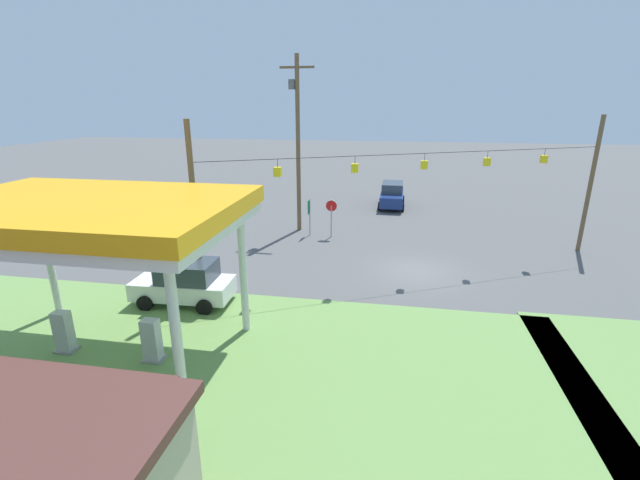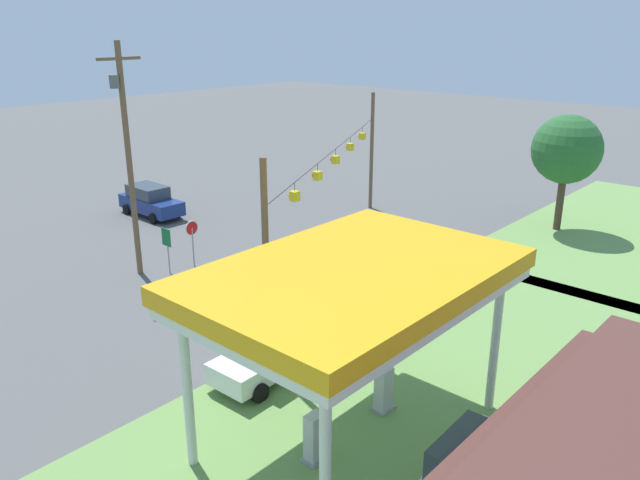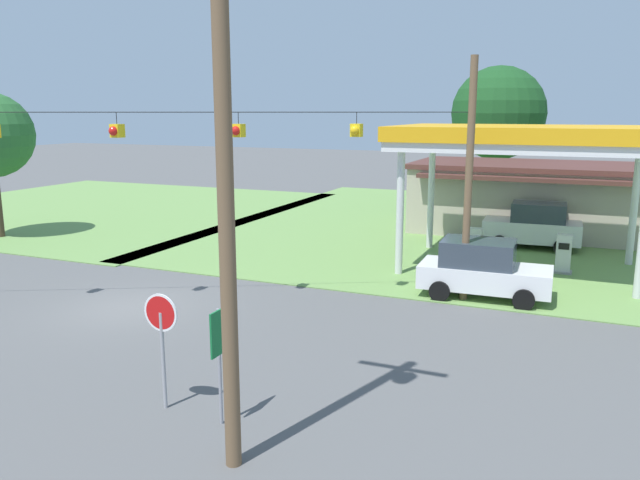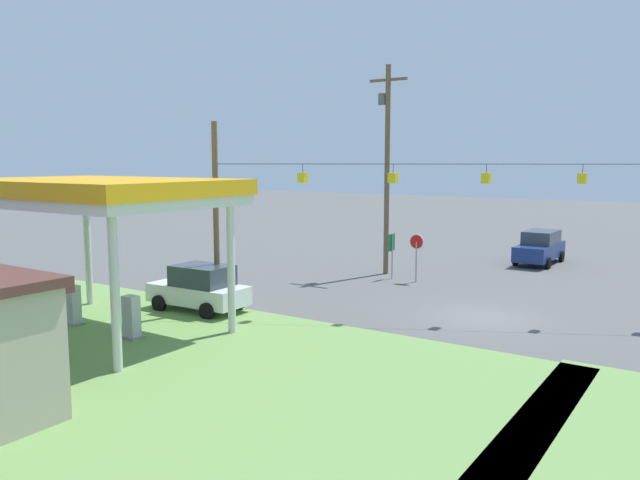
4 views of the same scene
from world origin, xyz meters
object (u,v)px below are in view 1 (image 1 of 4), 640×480
(fuel_pump_near, at_px, (152,342))
(car_at_pumps_front, at_px, (185,282))
(car_on_crossroad, at_px, (392,195))
(utility_pole_main, at_px, (297,137))
(route_sign, at_px, (309,210))
(fuel_pump_far, at_px, (64,333))
(gas_station_canopy, at_px, (86,215))
(stop_sign_roadside, at_px, (331,210))

(fuel_pump_near, distance_m, car_at_pumps_front, 4.47)
(car_on_crossroad, height_order, utility_pole_main, utility_pole_main)
(car_on_crossroad, relative_size, utility_pole_main, 0.45)
(car_on_crossroad, relative_size, route_sign, 2.10)
(fuel_pump_far, height_order, route_sign, route_sign)
(car_on_crossroad, bearing_deg, utility_pole_main, -36.31)
(gas_station_canopy, relative_size, stop_sign_roadside, 3.84)
(fuel_pump_near, height_order, utility_pole_main, utility_pole_main)
(fuel_pump_far, xyz_separation_m, car_on_crossroad, (-11.03, -24.60, 0.28))
(stop_sign_roadside, bearing_deg, car_at_pumps_front, -114.41)
(car_on_crossroad, height_order, stop_sign_roadside, stop_sign_roadside)
(route_sign, distance_m, utility_pole_main, 4.83)
(fuel_pump_near, bearing_deg, stop_sign_roadside, -104.48)
(car_on_crossroad, distance_m, utility_pole_main, 11.61)
(fuel_pump_near, relative_size, fuel_pump_far, 1.00)
(stop_sign_roadside, xyz_separation_m, utility_pole_main, (2.46, -1.29, 4.48))
(gas_station_canopy, height_order, fuel_pump_far, gas_station_canopy)
(fuel_pump_far, bearing_deg, utility_pole_main, -106.27)
(car_on_crossroad, height_order, route_sign, route_sign)
(route_sign, bearing_deg, fuel_pump_near, 80.98)
(gas_station_canopy, bearing_deg, utility_pole_main, -100.74)
(fuel_pump_far, xyz_separation_m, stop_sign_roadside, (-7.24, -15.07, 1.08))
(car_at_pumps_front, xyz_separation_m, utility_pole_main, (-2.40, -12.00, 5.31))
(fuel_pump_far, bearing_deg, car_on_crossroad, -114.16)
(gas_station_canopy, bearing_deg, stop_sign_roadside, -110.27)
(car_on_crossroad, bearing_deg, stop_sign_roadside, -20.80)
(car_on_crossroad, xyz_separation_m, utility_pole_main, (6.26, 8.24, 5.28))
(fuel_pump_far, distance_m, route_sign, 16.27)
(stop_sign_roadside, bearing_deg, gas_station_canopy, -110.27)
(fuel_pump_near, bearing_deg, utility_pole_main, -94.99)
(gas_station_canopy, bearing_deg, fuel_pump_near, -179.94)
(utility_pole_main, bearing_deg, fuel_pump_near, 85.01)
(car_at_pumps_front, distance_m, utility_pole_main, 13.34)
(car_on_crossroad, xyz_separation_m, route_sign, (5.27, 9.41, 0.70))
(car_at_pumps_front, bearing_deg, car_on_crossroad, -115.08)
(car_at_pumps_front, height_order, route_sign, route_sign)
(fuel_pump_near, distance_m, stop_sign_roadside, 15.60)
(fuel_pump_far, xyz_separation_m, route_sign, (-5.76, -15.19, 0.97))
(fuel_pump_far, height_order, utility_pole_main, utility_pole_main)
(gas_station_canopy, bearing_deg, fuel_pump_far, -0.06)
(gas_station_canopy, height_order, utility_pole_main, utility_pole_main)
(fuel_pump_near, bearing_deg, route_sign, -99.02)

